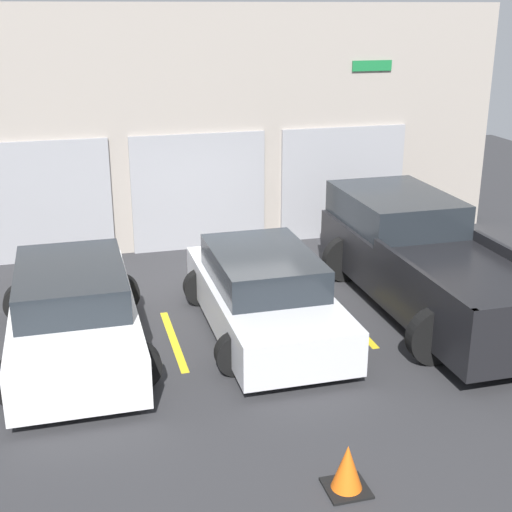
{
  "coord_description": "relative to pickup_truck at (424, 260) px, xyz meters",
  "views": [
    {
      "loc": [
        -2.87,
        -11.51,
        4.96
      ],
      "look_at": [
        0.0,
        -0.92,
        1.1
      ],
      "focal_mm": 50.0,
      "sensor_mm": 36.0,
      "label": 1
    }
  ],
  "objects": [
    {
      "name": "ground_plane",
      "position": [
        -2.96,
        1.11,
        -0.82
      ],
      "size": [
        28.0,
        28.0,
        0.0
      ],
      "primitive_type": "plane",
      "color": "#2D2D30"
    },
    {
      "name": "shophouse_building",
      "position": [
        -2.96,
        4.4,
        1.65
      ],
      "size": [
        13.16,
        0.68,
        5.04
      ],
      "color": "#9E9389",
      "rests_on": "ground"
    },
    {
      "name": "pickup_truck",
      "position": [
        0.0,
        0.0,
        0.0
      ],
      "size": [
        2.59,
        5.6,
        1.71
      ],
      "color": "black",
      "rests_on": "ground"
    },
    {
      "name": "sedan_white",
      "position": [
        -5.91,
        -0.28,
        -0.19
      ],
      "size": [
        2.23,
        4.35,
        1.34
      ],
      "color": "white",
      "rests_on": "ground"
    },
    {
      "name": "sedan_side",
      "position": [
        -2.96,
        -0.28,
        -0.21
      ],
      "size": [
        2.17,
        4.22,
        1.31
      ],
      "color": "silver",
      "rests_on": "ground"
    },
    {
      "name": "parking_stripe_left",
      "position": [
        -4.43,
        -0.31,
        -0.82
      ],
      "size": [
        0.12,
        2.2,
        0.01
      ],
      "primitive_type": "cube",
      "color": "gold",
      "rests_on": "ground"
    },
    {
      "name": "parking_stripe_centre",
      "position": [
        -1.48,
        -0.31,
        -0.82
      ],
      "size": [
        0.12,
        2.2,
        0.01
      ],
      "primitive_type": "cube",
      "color": "gold",
      "rests_on": "ground"
    },
    {
      "name": "parking_stripe_right",
      "position": [
        1.48,
        -0.31,
        -0.82
      ],
      "size": [
        0.12,
        2.2,
        0.01
      ],
      "primitive_type": "cube",
      "color": "gold",
      "rests_on": "ground"
    },
    {
      "name": "traffic_cone",
      "position": [
        -3.19,
        -4.42,
        -0.57
      ],
      "size": [
        0.47,
        0.47,
        0.55
      ],
      "color": "black",
      "rests_on": "ground"
    }
  ]
}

